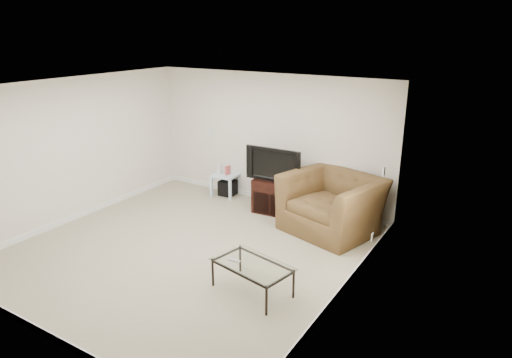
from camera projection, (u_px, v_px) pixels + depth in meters
The scene contains 18 objects.
floor at pixel (189, 249), 7.11m from camera, with size 5.00×5.00×0.00m, color tan.
ceiling at pixel (180, 87), 6.32m from camera, with size 5.00×5.00×0.00m, color white.
wall_back at pixel (269, 139), 8.74m from camera, with size 5.00×0.02×2.50m, color silver.
wall_left at pixel (74, 150), 7.96m from camera, with size 0.02×5.00×2.50m, color silver.
wall_right at pixel (346, 206), 5.47m from camera, with size 0.02×5.00×2.50m, color silver.
plate_back at pixel (210, 131), 9.42m from camera, with size 0.12×0.02×0.12m, color white.
plate_right_switch at pixel (384, 172), 6.77m from camera, with size 0.02×0.09×0.13m, color white.
plate_right_outlet at pixel (372, 237), 6.83m from camera, with size 0.02×0.08×0.12m, color white.
tv_stand at pixel (276, 196), 8.46m from camera, with size 0.76×0.53×0.64m, color black, non-canonical shape.
dvd_player at pixel (275, 185), 8.36m from camera, with size 0.45×0.32×0.06m, color black.
television at pixel (276, 164), 8.24m from camera, with size 1.00×0.20×0.62m, color black.
side_table at pixel (226, 185), 9.32m from camera, with size 0.48×0.48×0.46m, color silver, non-canonical shape.
subwoofer at pixel (228, 188), 9.35m from camera, with size 0.30×0.30×0.30m, color black.
game_console at pixel (220, 168), 9.25m from camera, with size 0.05×0.15×0.21m, color white.
game_case at pixel (228, 170), 9.18m from camera, with size 0.05×0.13×0.18m, color #CC4C4C.
recliner at pixel (332, 195), 7.57m from camera, with size 1.48×0.96×1.29m, color brown.
coffee_table at pixel (252, 278), 5.91m from camera, with size 1.03×0.58×0.40m, color black, non-canonical shape.
remote at pixel (234, 260), 5.91m from camera, with size 0.16×0.04×0.02m, color #B2B2B7.
Camera 1 is at (4.24, -4.90, 3.29)m, focal length 32.00 mm.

